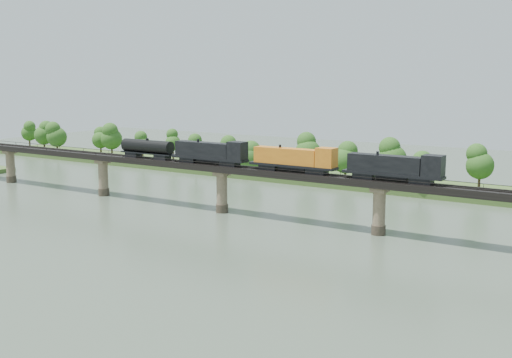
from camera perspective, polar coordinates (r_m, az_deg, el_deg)
The scene contains 6 objects.
ground at distance 132.43m, azimuth -10.69°, elevation -5.24°, with size 400.00×400.00×0.00m, color #3B4B3B.
far_bank at distance 201.07m, azimuth 6.19°, elevation 0.06°, with size 300.00×24.00×1.60m, color #355120.
bridge at distance 153.81m, azimuth -3.05°, elevation -0.98°, with size 236.00×30.00×11.50m.
bridge_superstructure at distance 152.81m, azimuth -3.07°, elevation 1.35°, with size 220.00×4.90×0.75m.
far_treeline at distance 199.85m, azimuth 3.55°, elevation 2.36°, with size 289.06×17.54×13.60m.
freight_train at distance 145.86m, azimuth 0.72°, elevation 1.98°, with size 84.92×3.31×5.85m.
Camera 1 is at (88.94, -92.47, 32.83)m, focal length 45.00 mm.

